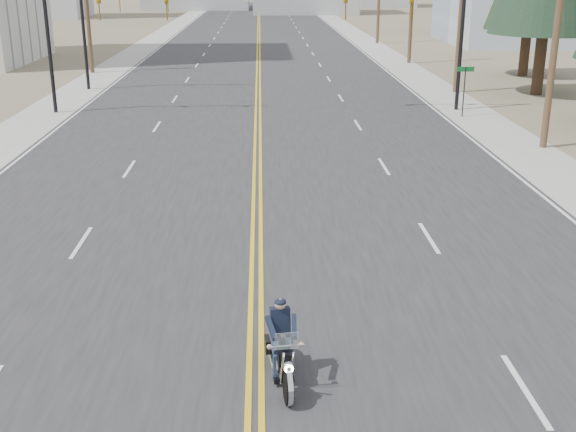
# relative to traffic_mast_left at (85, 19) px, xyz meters

# --- Properties ---
(road) EXTENTS (20.00, 200.00, 0.01)m
(road) POSITION_rel_traffic_mast_left_xyz_m (8.98, 38.00, -4.93)
(road) COLOR #303033
(road) RESTS_ON ground
(sidewalk_left) EXTENTS (3.00, 200.00, 0.01)m
(sidewalk_left) POSITION_rel_traffic_mast_left_xyz_m (-2.52, 38.00, -4.93)
(sidewalk_left) COLOR #A5A5A0
(sidewalk_left) RESTS_ON ground
(sidewalk_right) EXTENTS (3.00, 200.00, 0.01)m
(sidewalk_right) POSITION_rel_traffic_mast_left_xyz_m (20.48, 38.00, -4.93)
(sidewalk_right) COLOR #A5A5A0
(sidewalk_right) RESTS_ON ground
(traffic_mast_left) EXTENTS (7.10, 0.26, 7.00)m
(traffic_mast_left) POSITION_rel_traffic_mast_left_xyz_m (0.00, 0.00, 0.00)
(traffic_mast_left) COLOR black
(traffic_mast_left) RESTS_ON ground
(traffic_mast_right) EXTENTS (7.10, 0.26, 7.00)m
(traffic_mast_right) POSITION_rel_traffic_mast_left_xyz_m (17.95, 0.00, 0.00)
(traffic_mast_right) COLOR black
(traffic_mast_right) RESTS_ON ground
(traffic_mast_far) EXTENTS (6.10, 0.26, 7.00)m
(traffic_mast_far) POSITION_rel_traffic_mast_left_xyz_m (-0.33, 8.00, -0.06)
(traffic_mast_far) COLOR black
(traffic_mast_far) RESTS_ON ground
(street_sign) EXTENTS (0.90, 0.06, 2.62)m
(street_sign) POSITION_rel_traffic_mast_left_xyz_m (19.78, -2.00, -3.13)
(street_sign) COLOR black
(street_sign) RESTS_ON ground
(utility_pole_b) EXTENTS (2.20, 0.30, 11.50)m
(utility_pole_b) POSITION_rel_traffic_mast_left_xyz_m (21.48, -9.00, 1.05)
(utility_pole_b) COLOR brown
(utility_pole_b) RESTS_ON ground
(motorcyclist) EXTENTS (1.09, 2.12, 1.59)m
(motorcyclist) POSITION_rel_traffic_mast_left_xyz_m (9.49, -27.48, -4.14)
(motorcyclist) COLOR black
(motorcyclist) RESTS_ON ground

